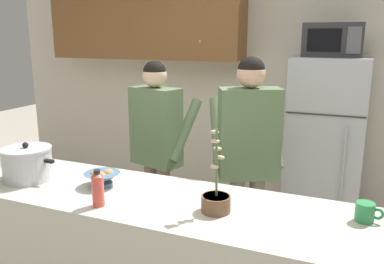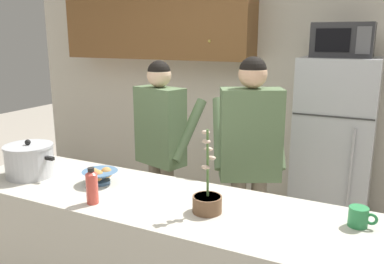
# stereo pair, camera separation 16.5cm
# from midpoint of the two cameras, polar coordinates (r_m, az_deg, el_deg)

# --- Properties ---
(back_wall_unit) EXTENTS (6.00, 0.48, 2.60)m
(back_wall_unit) POSITION_cam_midpoint_polar(r_m,az_deg,el_deg) (4.26, 8.44, 8.47)
(back_wall_unit) COLOR silver
(back_wall_unit) RESTS_ON ground
(refrigerator) EXTENTS (0.64, 0.68, 1.62)m
(refrigerator) POSITION_cam_midpoint_polar(r_m,az_deg,el_deg) (3.77, 20.93, -2.37)
(refrigerator) COLOR #B7BABF
(refrigerator) RESTS_ON ground
(microwave) EXTENTS (0.48, 0.37, 0.28)m
(microwave) POSITION_cam_midpoint_polar(r_m,az_deg,el_deg) (3.62, 22.19, 12.16)
(microwave) COLOR #2D2D30
(microwave) RESTS_ON refrigerator
(person_near_pot) EXTENTS (0.57, 0.52, 1.61)m
(person_near_pot) POSITION_cam_midpoint_polar(r_m,az_deg,el_deg) (3.18, -2.99, -0.75)
(person_near_pot) COLOR #726656
(person_near_pot) RESTS_ON ground
(person_by_sink) EXTENTS (0.62, 0.57, 1.66)m
(person_by_sink) POSITION_cam_midpoint_polar(r_m,az_deg,el_deg) (2.82, 10.01, -2.08)
(person_by_sink) COLOR #726656
(person_by_sink) RESTS_ON ground
(cooking_pot) EXTENTS (0.41, 0.30, 0.24)m
(cooking_pot) POSITION_cam_midpoint_polar(r_m,az_deg,el_deg) (2.69, -20.74, -3.85)
(cooking_pot) COLOR silver
(cooking_pot) RESTS_ON kitchen_island
(coffee_mug) EXTENTS (0.13, 0.09, 0.10)m
(coffee_mug) POSITION_cam_midpoint_polar(r_m,az_deg,el_deg) (2.08, 25.05, -11.05)
(coffee_mug) COLOR #2D8C4C
(coffee_mug) RESTS_ON kitchen_island
(bread_bowl) EXTENTS (0.22, 0.22, 0.10)m
(bread_bowl) POSITION_cam_midpoint_polar(r_m,az_deg,el_deg) (2.45, -11.25, -6.21)
(bread_bowl) COLOR #4C7299
(bread_bowl) RESTS_ON kitchen_island
(bottle_near_edge) EXTENTS (0.06, 0.06, 0.20)m
(bottle_near_edge) POSITION_cam_midpoint_polar(r_m,az_deg,el_deg) (2.16, -12.09, -7.64)
(bottle_near_edge) COLOR #D84C3F
(bottle_near_edge) RESTS_ON kitchen_island
(potted_orchid) EXTENTS (0.15, 0.15, 0.43)m
(potted_orchid) POSITION_cam_midpoint_polar(r_m,az_deg,el_deg) (2.04, 4.56, -9.71)
(potted_orchid) COLOR brown
(potted_orchid) RESTS_ON kitchen_island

